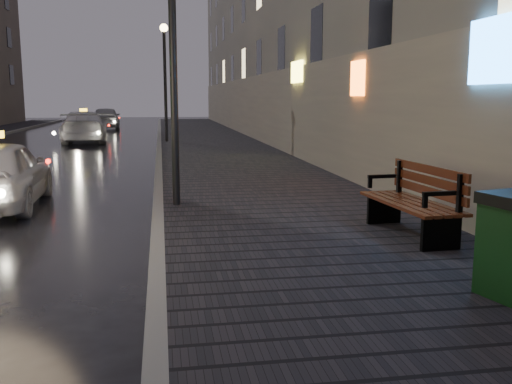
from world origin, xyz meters
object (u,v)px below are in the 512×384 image
lamp_near (172,24)px  car_far (106,118)px  lamp_far (165,68)px  taxi_mid (84,127)px  bench (416,200)px

lamp_near → car_far: lamp_near is taller
lamp_far → car_far: size_ratio=1.17×
lamp_near → lamp_far: 16.00m
taxi_mid → car_far: car_far is taller
lamp_near → lamp_far: size_ratio=1.00×
bench → lamp_far: bearing=96.2°
lamp_far → car_far: 14.30m
bench → taxi_mid: taxi_mid is taller
lamp_near → car_far: 29.87m
lamp_far → lamp_near: bearing=-90.0°
lamp_far → bench: 19.56m
bench → taxi_mid: size_ratio=0.40×
taxi_mid → car_far: (-0.01, 11.57, 0.02)m
lamp_far → bench: lamp_far is taller
lamp_far → bench: size_ratio=2.54×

